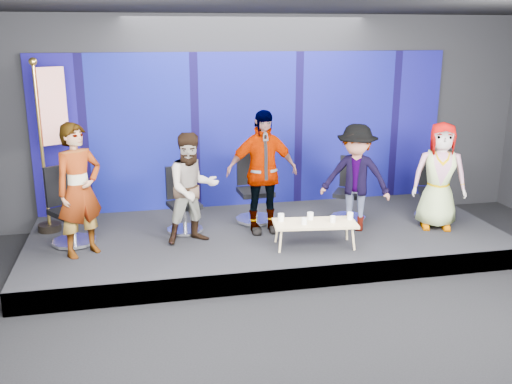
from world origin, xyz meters
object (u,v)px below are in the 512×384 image
panelist_c (262,172)px  mug_d (333,219)px  chair_a (70,219)px  chair_e (433,197)px  mug_c (310,216)px  chair_d (350,199)px  panelist_e (439,176)px  chair_b (183,211)px  chair_c (255,198)px  panelist_a (79,190)px  mug_b (304,221)px  flag_stand (50,141)px  panelist_d (356,178)px  mug_e (350,216)px  panelist_b (192,188)px  coffee_table (315,224)px  mug_a (281,217)px

panelist_c → mug_d: panelist_c is taller
chair_a → panelist_c: size_ratio=0.60×
chair_e → mug_c: size_ratio=9.70×
chair_d → panelist_e: panelist_e is taller
chair_b → panelist_e: 3.90m
chair_a → chair_e: bearing=-34.3°
chair_c → mug_d: chair_c is taller
chair_a → panelist_a: bearing=-101.0°
mug_b → flag_stand: bearing=155.3°
chair_a → panelist_d: bearing=-38.1°
mug_e → chair_b: bearing=155.8°
panelist_b → chair_e: 3.95m
chair_b → panelist_e: size_ratio=0.60×
chair_b → chair_e: bearing=-16.0°
chair_b → mug_b: (1.56, -1.09, 0.08)m
panelist_b → coffee_table: panelist_b is taller
mug_d → mug_e: bearing=14.7°
chair_c → mug_a: size_ratio=10.85×
panelist_e → flag_stand: flag_stand is taller
flag_stand → chair_d: bearing=-36.6°
panelist_c → mug_a: (0.13, -0.63, -0.51)m
chair_e → mug_b: 2.61m
flag_stand → mug_d: bearing=-53.1°
mug_b → mug_c: bearing=51.6°
chair_b → panelist_a: bearing=-168.8°
panelist_a → chair_a: bearing=79.0°
mug_b → flag_stand: flag_stand is taller
panelist_a → coffee_table: 3.22m
flag_stand → chair_e: bearing=-37.3°
chair_e → mug_e: size_ratio=9.94×
panelist_c → flag_stand: size_ratio=0.72×
panelist_c → chair_e: (2.85, 0.08, -0.59)m
mug_d → panelist_d: bearing=48.2°
mug_b → mug_d: size_ratio=1.03×
mug_c → mug_e: bearing=-10.9°
panelist_a → panelist_b: (1.51, 0.16, -0.11)m
mug_d → mug_e: 0.29m
mug_d → chair_b: bearing=151.2°
chair_b → coffee_table: size_ratio=0.81×
chair_a → chair_d: (4.27, 0.22, -0.04)m
mug_e → panelist_b: bearing=166.4°
mug_b → mug_e: bearing=6.2°
chair_e → mug_c: bearing=-141.6°
chair_b → mug_a: size_ratio=9.34×
panelist_b → mug_b: (1.46, -0.60, -0.39)m
panelist_a → mug_e: bearing=-40.1°
mug_a → mug_e: (0.97, -0.13, -0.00)m
chair_a → panelist_d: size_ratio=0.69×
panelist_b → panelist_c: panelist_c is taller
chair_a → flag_stand: flag_stand is taller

